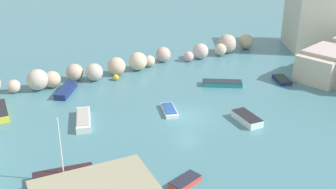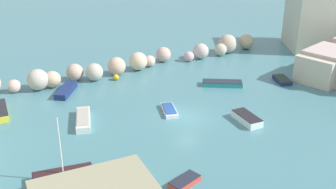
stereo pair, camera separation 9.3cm
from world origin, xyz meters
name	(u,v)px [view 2 (the right image)]	position (x,y,z in m)	size (l,w,h in m)	color
cove_water	(187,117)	(0.00, 0.00, 0.00)	(160.00, 160.00, 0.00)	teal
rock_breakwater	(130,63)	(0.73, 14.18, 1.08)	(36.53, 3.85, 2.58)	beige
channel_buoy	(116,77)	(-1.98, 12.25, 0.34)	(0.68, 0.68, 0.68)	gold
moored_boat_0	(169,110)	(-0.88, 1.85, 0.21)	(2.09, 3.27, 0.43)	white
moored_boat_1	(247,118)	(4.31, -3.53, 0.35)	(1.67, 3.32, 0.71)	white
moored_boat_3	(185,181)	(-5.81, -8.92, 0.22)	(2.60, 1.76, 0.45)	#C83D2F
moored_boat_4	(64,177)	(-13.19, -4.26, 0.38)	(4.53, 2.43, 5.12)	navy
moored_boat_5	(282,80)	(14.34, 2.32, 0.22)	(2.27, 3.01, 0.44)	navy
moored_boat_6	(83,119)	(-8.89, 3.83, 0.34)	(2.66, 4.59, 0.70)	white
moored_boat_7	(222,83)	(7.67, 4.77, 0.26)	(4.46, 3.65, 0.52)	teal
moored_boat_9	(66,90)	(-8.15, 11.39, 0.32)	(3.41, 4.04, 0.64)	navy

